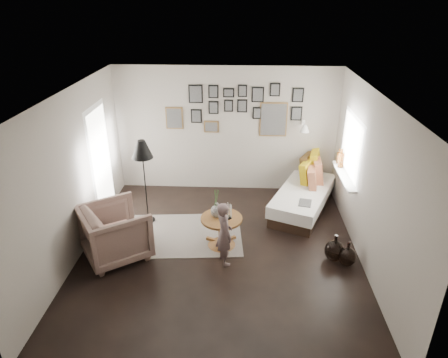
{
  "coord_description": "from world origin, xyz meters",
  "views": [
    {
      "loc": [
        0.34,
        -5.39,
        3.89
      ],
      "look_at": [
        0.05,
        0.5,
        1.1
      ],
      "focal_mm": 32.0,
      "sensor_mm": 36.0,
      "label": 1
    }
  ],
  "objects_px": {
    "armchair": "(115,232)",
    "child": "(224,234)",
    "vase": "(217,209)",
    "pedestal_table": "(222,233)",
    "demijohn_large": "(334,250)",
    "daybed": "(303,194)",
    "magazine_basket": "(108,251)",
    "demijohn_small": "(347,256)",
    "floor_lamp": "(142,152)"
  },
  "relations": [
    {
      "from": "demijohn_small",
      "to": "vase",
      "type": "bearing_deg",
      "value": 167.43
    },
    {
      "from": "armchair",
      "to": "child",
      "type": "bearing_deg",
      "value": -127.64
    },
    {
      "from": "vase",
      "to": "floor_lamp",
      "type": "xyz_separation_m",
      "value": [
        -1.33,
        0.71,
        0.68
      ]
    },
    {
      "from": "pedestal_table",
      "to": "daybed",
      "type": "xyz_separation_m",
      "value": [
        1.51,
        1.38,
        0.05
      ]
    },
    {
      "from": "armchair",
      "to": "magazine_basket",
      "type": "relative_size",
      "value": 2.66
    },
    {
      "from": "floor_lamp",
      "to": "demijohn_large",
      "type": "relative_size",
      "value": 3.42
    },
    {
      "from": "daybed",
      "to": "demijohn_small",
      "type": "distance_m",
      "value": 1.88
    },
    {
      "from": "daybed",
      "to": "magazine_basket",
      "type": "bearing_deg",
      "value": -127.11
    },
    {
      "from": "magazine_basket",
      "to": "demijohn_large",
      "type": "bearing_deg",
      "value": 3.15
    },
    {
      "from": "pedestal_table",
      "to": "demijohn_large",
      "type": "distance_m",
      "value": 1.83
    },
    {
      "from": "daybed",
      "to": "floor_lamp",
      "type": "bearing_deg",
      "value": -144.46
    },
    {
      "from": "pedestal_table",
      "to": "armchair",
      "type": "xyz_separation_m",
      "value": [
        -1.66,
        -0.36,
        0.19
      ]
    },
    {
      "from": "armchair",
      "to": "demijohn_large",
      "type": "relative_size",
      "value": 2.08
    },
    {
      "from": "pedestal_table",
      "to": "magazine_basket",
      "type": "relative_size",
      "value": 1.88
    },
    {
      "from": "daybed",
      "to": "demijohn_small",
      "type": "bearing_deg",
      "value": -52.86
    },
    {
      "from": "vase",
      "to": "armchair",
      "type": "height_order",
      "value": "vase"
    },
    {
      "from": "armchair",
      "to": "demijohn_small",
      "type": "relative_size",
      "value": 2.29
    },
    {
      "from": "floor_lamp",
      "to": "magazine_basket",
      "type": "distance_m",
      "value": 1.76
    },
    {
      "from": "pedestal_table",
      "to": "demijohn_small",
      "type": "relative_size",
      "value": 1.62
    },
    {
      "from": "pedestal_table",
      "to": "demijohn_small",
      "type": "xyz_separation_m",
      "value": [
        1.98,
        -0.44,
        -0.09
      ]
    },
    {
      "from": "pedestal_table",
      "to": "floor_lamp",
      "type": "distance_m",
      "value": 1.94
    },
    {
      "from": "daybed",
      "to": "floor_lamp",
      "type": "relative_size",
      "value": 1.33
    },
    {
      "from": "floor_lamp",
      "to": "demijohn_small",
      "type": "relative_size",
      "value": 3.76
    },
    {
      "from": "armchair",
      "to": "child",
      "type": "xyz_separation_m",
      "value": [
        1.72,
        -0.09,
        0.09
      ]
    },
    {
      "from": "demijohn_large",
      "to": "demijohn_small",
      "type": "height_order",
      "value": "demijohn_large"
    },
    {
      "from": "vase",
      "to": "daybed",
      "type": "distance_m",
      "value": 2.13
    },
    {
      "from": "vase",
      "to": "magazine_basket",
      "type": "xyz_separation_m",
      "value": [
        -1.69,
        -0.54,
        -0.51
      ]
    },
    {
      "from": "pedestal_table",
      "to": "child",
      "type": "relative_size",
      "value": 0.65
    },
    {
      "from": "vase",
      "to": "daybed",
      "type": "relative_size",
      "value": 0.23
    },
    {
      "from": "floor_lamp",
      "to": "magazine_basket",
      "type": "xyz_separation_m",
      "value": [
        -0.36,
        -1.24,
        -1.19
      ]
    },
    {
      "from": "pedestal_table",
      "to": "child",
      "type": "bearing_deg",
      "value": -81.62
    },
    {
      "from": "demijohn_large",
      "to": "demijohn_small",
      "type": "distance_m",
      "value": 0.21
    },
    {
      "from": "vase",
      "to": "demijohn_large",
      "type": "bearing_deg",
      "value": -10.21
    },
    {
      "from": "vase",
      "to": "magazine_basket",
      "type": "bearing_deg",
      "value": -162.43
    },
    {
      "from": "demijohn_large",
      "to": "child",
      "type": "distance_m",
      "value": 1.77
    },
    {
      "from": "pedestal_table",
      "to": "vase",
      "type": "xyz_separation_m",
      "value": [
        -0.08,
        0.02,
        0.44
      ]
    },
    {
      "from": "pedestal_table",
      "to": "daybed",
      "type": "relative_size",
      "value": 0.32
    },
    {
      "from": "armchair",
      "to": "demijohn_small",
      "type": "xyz_separation_m",
      "value": [
        3.63,
        -0.07,
        -0.28
      ]
    },
    {
      "from": "vase",
      "to": "armchair",
      "type": "distance_m",
      "value": 1.64
    },
    {
      "from": "child",
      "to": "vase",
      "type": "bearing_deg",
      "value": -6.83
    },
    {
      "from": "pedestal_table",
      "to": "demijohn_large",
      "type": "xyz_separation_m",
      "value": [
        1.8,
        -0.32,
        -0.07
      ]
    },
    {
      "from": "vase",
      "to": "demijohn_large",
      "type": "relative_size",
      "value": 1.05
    },
    {
      "from": "daybed",
      "to": "magazine_basket",
      "type": "relative_size",
      "value": 5.81
    },
    {
      "from": "daybed",
      "to": "armchair",
      "type": "bearing_deg",
      "value": -128.28
    },
    {
      "from": "armchair",
      "to": "magazine_basket",
      "type": "xyz_separation_m",
      "value": [
        -0.11,
        -0.15,
        -0.26
      ]
    },
    {
      "from": "armchair",
      "to": "demijohn_small",
      "type": "distance_m",
      "value": 3.65
    },
    {
      "from": "pedestal_table",
      "to": "demijohn_large",
      "type": "relative_size",
      "value": 1.47
    },
    {
      "from": "magazine_basket",
      "to": "floor_lamp",
      "type": "bearing_deg",
      "value": 73.66
    },
    {
      "from": "child",
      "to": "floor_lamp",
      "type": "bearing_deg",
      "value": 27.28
    },
    {
      "from": "armchair",
      "to": "child",
      "type": "relative_size",
      "value": 0.92
    }
  ]
}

